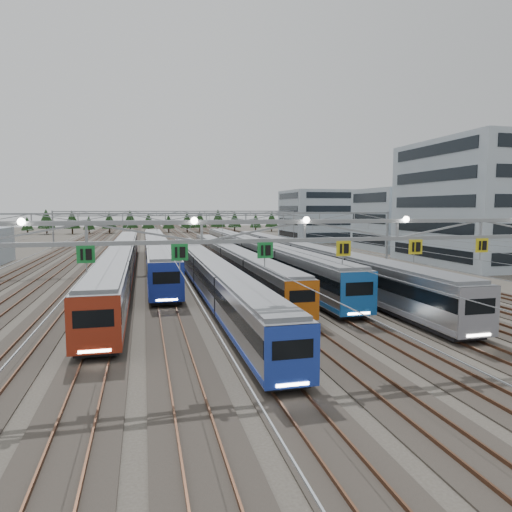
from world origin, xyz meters
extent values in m
plane|color=#47423A|center=(0.00, 0.00, 0.00)|extent=(400.00, 400.00, 0.00)
cube|color=#2D2823|center=(0.00, 100.00, 0.04)|extent=(54.00, 260.00, 0.08)
cube|color=brown|center=(-25.47, 100.00, 0.16)|extent=(0.08, 260.00, 0.16)
cube|color=brown|center=(25.47, 100.00, 0.16)|extent=(0.08, 260.00, 0.16)
cube|color=brown|center=(-0.72, 100.00, 0.16)|extent=(0.08, 260.00, 0.16)
cube|color=brown|center=(0.72, 100.00, 0.16)|extent=(0.08, 260.00, 0.16)
cube|color=black|center=(-11.25, 35.15, 0.42)|extent=(2.43, 64.84, 0.37)
cube|color=#A4A7AC|center=(-11.25, 35.15, 2.20)|extent=(2.86, 66.17, 3.21)
cube|color=black|center=(-11.25, 35.15, 2.59)|extent=(2.92, 65.84, 0.97)
cube|color=maroon|center=(-11.25, 35.15, 0.85)|extent=(2.91, 65.84, 0.36)
cube|color=slate|center=(-11.25, 35.15, 3.91)|extent=(2.57, 64.84, 0.25)
cube|color=maroon|center=(-11.25, 2.12, 2.20)|extent=(2.88, 0.12, 3.21)
cube|color=black|center=(-11.25, 2.09, 2.59)|extent=(2.14, 0.10, 0.97)
cube|color=white|center=(-11.25, 2.06, 0.80)|extent=(1.71, 0.06, 0.15)
cube|color=black|center=(-6.75, 44.17, 0.43)|extent=(2.55, 56.93, 0.39)
cube|color=#A4A7AC|center=(-6.75, 44.17, 2.30)|extent=(3.00, 58.09, 3.38)
cube|color=black|center=(-6.75, 44.17, 2.71)|extent=(3.06, 57.80, 1.02)
cube|color=#1A2E9C|center=(-6.75, 44.17, 0.88)|extent=(3.05, 57.80, 0.38)
cube|color=slate|center=(-6.75, 44.17, 4.10)|extent=(2.70, 56.93, 0.27)
cube|color=#1A2E9C|center=(-6.75, 15.18, 2.30)|extent=(3.02, 0.12, 3.38)
cube|color=black|center=(-6.75, 15.15, 2.71)|extent=(2.25, 0.10, 1.02)
cube|color=white|center=(-6.75, 15.12, 0.83)|extent=(1.80, 0.06, 0.16)
cube|color=black|center=(-2.25, 23.99, 0.40)|extent=(2.17, 56.51, 0.33)
cube|color=#A4A7AC|center=(-2.25, 23.99, 1.99)|extent=(2.55, 57.66, 2.87)
cube|color=black|center=(-2.25, 23.99, 2.34)|extent=(2.61, 57.38, 0.86)
cube|color=#203CB0|center=(-2.25, 23.99, 0.79)|extent=(2.60, 57.38, 0.32)
cube|color=slate|center=(-2.25, 23.99, 3.52)|extent=(2.29, 56.51, 0.23)
cube|color=#203CB0|center=(-2.25, -4.80, 1.99)|extent=(2.57, 0.12, 2.87)
cube|color=black|center=(-2.25, -4.83, 2.34)|extent=(1.91, 0.10, 0.86)
cube|color=white|center=(-2.25, -4.86, 0.74)|extent=(1.53, 0.06, 0.14)
cube|color=black|center=(2.25, 34.05, 0.40)|extent=(2.18, 53.92, 0.33)
cube|color=#A4A7AC|center=(2.25, 34.05, 2.00)|extent=(2.56, 55.02, 2.88)
cube|color=black|center=(2.25, 34.05, 2.35)|extent=(2.62, 54.74, 0.87)
cube|color=#C65A11|center=(2.25, 34.05, 0.79)|extent=(2.61, 54.74, 0.32)
cube|color=slate|center=(2.25, 34.05, 3.53)|extent=(2.30, 53.92, 0.23)
cube|color=#C65A11|center=(2.25, 6.60, 2.00)|extent=(2.58, 0.12, 2.88)
cube|color=black|center=(2.25, 6.57, 2.35)|extent=(1.92, 0.10, 0.87)
cube|color=white|center=(2.25, 6.54, 0.74)|extent=(1.54, 0.06, 0.14)
cube|color=black|center=(6.75, 41.22, 0.43)|extent=(2.48, 67.51, 0.38)
cube|color=#A4A7AC|center=(6.75, 41.22, 2.25)|extent=(2.92, 68.89, 3.28)
cube|color=black|center=(6.75, 41.22, 2.64)|extent=(2.98, 68.55, 0.99)
cube|color=blue|center=(6.75, 41.22, 0.87)|extent=(2.97, 68.55, 0.36)
cube|color=slate|center=(6.75, 41.22, 3.99)|extent=(2.63, 67.51, 0.26)
cube|color=blue|center=(6.75, 6.82, 2.25)|extent=(2.94, 0.12, 3.28)
cube|color=black|center=(6.75, 6.79, 2.64)|extent=(2.19, 0.10, 0.99)
cube|color=white|center=(6.75, 6.76, 0.81)|extent=(1.75, 0.06, 0.16)
cube|color=black|center=(11.25, 32.33, 0.42)|extent=(2.42, 63.84, 0.37)
cube|color=#A4A7AC|center=(11.25, 32.33, 2.20)|extent=(2.85, 65.14, 3.20)
cube|color=black|center=(11.25, 32.33, 2.58)|extent=(2.91, 64.82, 0.97)
cube|color=gray|center=(11.25, 32.33, 0.85)|extent=(2.90, 64.82, 0.36)
cube|color=slate|center=(11.25, 32.33, 3.90)|extent=(2.56, 63.84, 0.25)
cube|color=gray|center=(11.25, -0.19, 2.20)|extent=(2.87, 0.12, 3.20)
cube|color=black|center=(11.25, -0.22, 2.58)|extent=(2.14, 0.10, 0.97)
cube|color=white|center=(11.25, -0.25, 0.80)|extent=(1.71, 0.06, 0.15)
cube|color=gray|center=(0.00, 0.00, 7.80)|extent=(56.00, 0.22, 0.22)
cube|color=gray|center=(0.00, 0.00, 6.80)|extent=(56.00, 0.22, 0.22)
cube|color=#1A8336|center=(-11.25, -0.12, 6.30)|extent=(0.85, 0.06, 0.85)
cube|color=#1A8336|center=(-6.75, -0.12, 6.30)|extent=(0.85, 0.06, 0.85)
cube|color=#1A8336|center=(-2.25, -0.12, 6.30)|extent=(0.85, 0.06, 0.85)
cube|color=yellow|center=(2.25, -0.12, 6.30)|extent=(0.85, 0.06, 0.85)
cube|color=yellow|center=(6.75, -0.12, 6.30)|extent=(0.85, 0.06, 0.85)
cube|color=yellow|center=(11.25, -0.12, 6.30)|extent=(0.85, 0.06, 0.85)
cylinder|color=gray|center=(28.00, 40.00, 4.00)|extent=(0.36, 0.36, 8.00)
cube|color=gray|center=(0.00, 40.00, 7.80)|extent=(56.00, 0.22, 0.22)
cube|color=gray|center=(0.00, 40.00, 6.80)|extent=(56.00, 0.22, 0.22)
cylinder|color=gray|center=(-28.00, 85.00, 4.00)|extent=(0.36, 0.36, 8.00)
cylinder|color=gray|center=(28.00, 85.00, 4.00)|extent=(0.36, 0.36, 8.00)
cube|color=gray|center=(0.00, 85.00, 7.80)|extent=(56.00, 0.22, 0.22)
cube|color=gray|center=(0.00, 85.00, 6.80)|extent=(56.00, 0.22, 0.22)
cube|color=#9AACB8|center=(41.69, 35.97, 9.28)|extent=(18.00, 22.00, 18.56)
cube|color=#9AACB8|center=(42.39, 60.38, 6.23)|extent=(14.00, 16.00, 12.47)
cube|color=#9AACB8|center=(38.94, 89.76, 6.58)|extent=(22.00, 18.00, 13.16)
camera|label=1|loc=(-8.48, -23.40, 8.53)|focal=32.00mm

